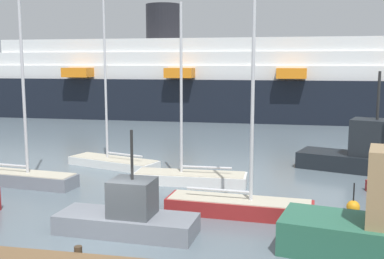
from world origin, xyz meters
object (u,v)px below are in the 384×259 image
Objects in this scene: cruise_ship at (289,82)px; channel_buoy_0 at (353,207)px; fishing_boat_0 at (371,154)px; sailboat_5 at (190,175)px; sailboat_2 at (239,202)px; sailboat_1 at (20,174)px; sailboat_4 at (113,159)px; fishing_boat_2 at (128,216)px.

channel_buoy_0 is at bearing -85.84° from cruise_ship.
cruise_ship is (-4.54, 25.82, 3.05)m from fishing_boat_0.
sailboat_5 reaches higher than channel_buoy_0.
sailboat_2 is at bearing -166.36° from channel_buoy_0.
sailboat_2 is 5.45m from sailboat_5.
sailboat_1 is 1.06× the size of sailboat_4.
fishing_boat_2 is 38.55m from cruise_ship.
fishing_boat_2 is at bearing -112.21° from fishing_boat_0.
sailboat_2 is (11.53, -2.52, -0.02)m from sailboat_1.
fishing_boat_0 is at bearing -80.14° from cruise_ship.
sailboat_5 is at bearing 19.70° from sailboat_1.
sailboat_2 is 4.80m from channel_buoy_0.
sailboat_2 reaches higher than channel_buoy_0.
channel_buoy_0 is 34.19m from cruise_ship.
sailboat_2 is at bearing -5.98° from sailboat_1.
fishing_boat_0 is at bearing -156.01° from sailboat_4.
fishing_boat_2 is (-0.80, -7.47, 0.24)m from sailboat_5.
fishing_boat_0 is (9.68, 4.65, 0.61)m from sailboat_5.
sailboat_1 is 1.42× the size of fishing_boat_0.
sailboat_4 reaches higher than fishing_boat_0.
sailboat_1 is 35.43m from cruise_ship.
cruise_ship is at bearing 118.59° from fishing_boat_0.
fishing_boat_2 is 9.39m from channel_buoy_0.
sailboat_4 is 14.53m from channel_buoy_0.
fishing_boat_2 is (-10.47, -12.12, -0.37)m from fishing_boat_0.
sailboat_1 is at bearing -112.91° from cruise_ship.
sailboat_1 is 16.25m from channel_buoy_0.
channel_buoy_0 is (-2.01, -8.06, -0.76)m from fishing_boat_0.
cruise_ship reaches higher than sailboat_2.
cruise_ship is at bearing 90.38° from sailboat_2.
sailboat_4 is at bearing 141.86° from sailboat_2.
sailboat_1 is at bearing -141.24° from fishing_boat_0.
fishing_boat_2 is (-3.80, -2.93, 0.12)m from sailboat_2.
cruise_ship is at bearing -100.84° from sailboat_5.
fishing_boat_0 reaches higher than fishing_boat_2.
fishing_boat_2 is (4.58, -10.47, 0.20)m from sailboat_4.
sailboat_1 is 8.76m from sailboat_5.
sailboat_2 is at bearing -93.59° from cruise_ship.
sailboat_5 is 10.75m from fishing_boat_0.
channel_buoy_0 is (16.19, -1.39, -0.29)m from sailboat_1.
fishing_boat_0 is 1.55× the size of fishing_boat_2.
fishing_boat_0 is 0.10× the size of cruise_ship.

